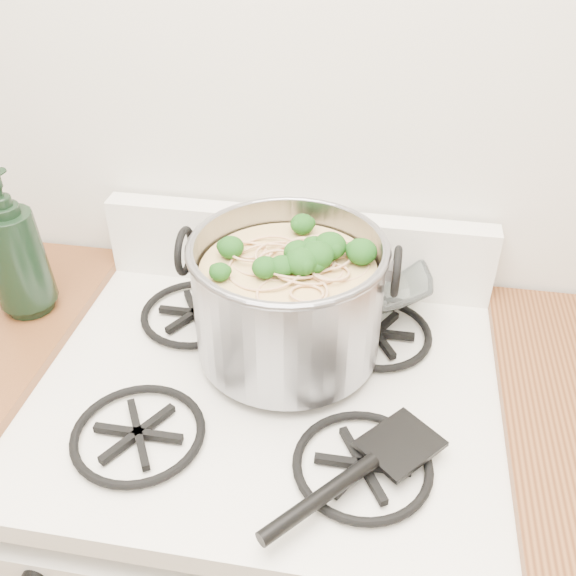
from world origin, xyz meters
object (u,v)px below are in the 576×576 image
(glass_bowl, at_px, (341,288))
(bottle, at_px, (14,245))
(spatula, at_px, (401,441))
(stock_pot, at_px, (288,299))
(gas_range, at_px, (271,545))

(glass_bowl, bearing_deg, bottle, -166.50)
(spatula, xyz_separation_m, bottle, (-0.70, 0.22, 0.12))
(stock_pot, relative_size, glass_bowl, 2.85)
(bottle, bearing_deg, spatula, -1.44)
(stock_pot, height_order, spatula, stock_pot)
(spatula, distance_m, bottle, 0.74)
(stock_pot, relative_size, bottle, 1.27)
(spatula, distance_m, glass_bowl, 0.38)
(gas_range, height_order, bottle, bottle)
(gas_range, bearing_deg, spatula, -26.92)
(glass_bowl, xyz_separation_m, bottle, (-0.57, -0.14, 0.12))
(gas_range, distance_m, glass_bowl, 0.57)
(glass_bowl, relative_size, bottle, 0.44)
(gas_range, distance_m, spatula, 0.56)
(stock_pot, distance_m, spatula, 0.29)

